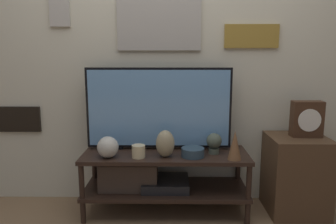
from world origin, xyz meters
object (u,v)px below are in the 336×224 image
object	(u,v)px
vase_round_glass	(108,147)
decorative_bust	(214,142)
mantel_clock	(307,119)
television	(159,108)
vase_wide_bowl	(193,152)
vase_slim_bronze	(235,145)
candle_jar	(139,151)
vase_urn_stoneware	(165,144)

from	to	relation	value
vase_round_glass	decorative_bust	distance (m)	0.80
decorative_bust	mantel_clock	xyz separation A→B (m)	(0.71, 0.04, 0.18)
television	decorative_bust	size ratio (longest dim) A/B	7.14
vase_round_glass	vase_wide_bowl	bearing A→B (deg)	2.54
vase_slim_bronze	candle_jar	world-z (taller)	vase_slim_bronze
television	vase_wide_bowl	distance (m)	0.44
vase_round_glass	mantel_clock	world-z (taller)	mantel_clock
candle_jar	vase_slim_bronze	bearing A→B (deg)	-2.92
vase_slim_bronze	vase_wide_bowl	bearing A→B (deg)	168.39
television	decorative_bust	distance (m)	0.50
vase_slim_bronze	mantel_clock	world-z (taller)	mantel_clock
television	vase_urn_stoneware	size ratio (longest dim) A/B	5.64
vase_urn_stoneware	mantel_clock	size ratio (longest dim) A/B	0.73
vase_wide_bowl	vase_slim_bronze	world-z (taller)	vase_slim_bronze
vase_wide_bowl	vase_urn_stoneware	xyz separation A→B (m)	(-0.21, -0.01, 0.07)
television	vase_slim_bronze	xyz separation A→B (m)	(0.56, -0.25, -0.23)
television	vase_round_glass	xyz separation A→B (m)	(-0.37, -0.22, -0.26)
television	candle_jar	world-z (taller)	television
television	vase_urn_stoneware	xyz separation A→B (m)	(0.05, -0.19, -0.23)
decorative_bust	vase_wide_bowl	bearing A→B (deg)	-154.56
vase_slim_bronze	decorative_bust	distance (m)	0.19
television	mantel_clock	world-z (taller)	television
vase_round_glass	mantel_clock	size ratio (longest dim) A/B	0.57
vase_wide_bowl	mantel_clock	bearing A→B (deg)	7.60
mantel_clock	vase_urn_stoneware	bearing A→B (deg)	-173.59
vase_round_glass	mantel_clock	distance (m)	1.52
vase_round_glass	vase_wide_bowl	size ratio (longest dim) A/B	0.92
vase_wide_bowl	vase_slim_bronze	distance (m)	0.31
television	candle_jar	xyz separation A→B (m)	(-0.14, -0.21, -0.29)
television	decorative_bust	bearing A→B (deg)	-14.33
vase_urn_stoneware	vase_round_glass	bearing A→B (deg)	-176.90
television	vase_wide_bowl	world-z (taller)	television
television	vase_wide_bowl	xyz separation A→B (m)	(0.26, -0.19, -0.30)
television	vase_wide_bowl	bearing A→B (deg)	-35.92
vase_round_glass	vase_urn_stoneware	bearing A→B (deg)	3.10
vase_slim_bronze	mantel_clock	xyz separation A→B (m)	(0.58, 0.18, 0.16)
candle_jar	television	bearing A→B (deg)	56.33
vase_round_glass	mantel_clock	bearing A→B (deg)	5.50
vase_round_glass	vase_slim_bronze	xyz separation A→B (m)	(0.92, -0.03, 0.03)
vase_wide_bowl	vase_urn_stoneware	world-z (taller)	vase_urn_stoneware
vase_round_glass	vase_slim_bronze	distance (m)	0.93
vase_slim_bronze	candle_jar	distance (m)	0.70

